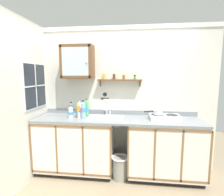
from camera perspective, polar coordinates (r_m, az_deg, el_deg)
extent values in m
plane|color=gray|center=(2.95, 1.06, -26.81)|extent=(5.73, 5.73, 0.00)
cube|color=silver|center=(3.13, 2.33, -0.02)|extent=(3.33, 0.05, 2.51)
cube|color=white|center=(3.17, 2.41, 22.00)|extent=(3.33, 0.02, 0.05)
cube|color=silver|center=(2.72, -30.11, -2.16)|extent=(0.05, 3.44, 2.51)
cube|color=black|center=(3.36, -11.29, -21.49)|extent=(1.25, 0.55, 0.08)
cube|color=silver|center=(3.14, -11.69, -14.29)|extent=(1.27, 0.61, 0.85)
cube|color=brown|center=(2.74, -13.98, -9.12)|extent=(1.27, 0.01, 0.03)
cube|color=brown|center=(3.04, -13.49, -22.98)|extent=(1.27, 0.01, 0.03)
cube|color=brown|center=(3.14, -25.07, -14.87)|extent=(0.02, 0.01, 0.78)
cube|color=brown|center=(2.95, -17.76, -16.00)|extent=(0.02, 0.01, 0.78)
cube|color=brown|center=(2.81, -9.48, -16.96)|extent=(0.02, 0.01, 0.78)
cube|color=brown|center=(2.73, -0.46, -17.62)|extent=(0.02, 0.01, 0.78)
cube|color=black|center=(3.27, 16.43, -22.57)|extent=(1.14, 0.55, 0.08)
cube|color=silver|center=(3.04, 16.86, -15.22)|extent=(1.16, 0.61, 0.85)
cube|color=brown|center=(2.62, 18.37, -10.03)|extent=(1.16, 0.01, 0.03)
cube|color=brown|center=(2.94, 17.70, -24.33)|extent=(1.16, 0.01, 0.03)
cube|color=brown|center=(2.71, 5.31, -17.82)|extent=(0.02, 0.01, 0.78)
cube|color=brown|center=(2.73, 13.85, -17.82)|extent=(0.02, 0.01, 0.78)
cube|color=brown|center=(2.80, 22.09, -17.46)|extent=(0.02, 0.01, 0.78)
cube|color=brown|center=(2.93, 29.72, -16.82)|extent=(0.02, 0.01, 0.78)
cube|color=gray|center=(2.86, 1.78, -7.02)|extent=(2.69, 0.64, 0.03)
cube|color=gray|center=(3.14, 2.26, -4.69)|extent=(2.69, 0.02, 0.08)
cube|color=silver|center=(2.90, -2.12, -6.40)|extent=(0.60, 0.38, 0.01)
cube|color=slate|center=(2.93, -2.11, -8.65)|extent=(0.51, 0.30, 0.01)
cube|color=slate|center=(3.06, -1.67, -6.90)|extent=(0.51, 0.01, 0.12)
cube|color=slate|center=(2.77, -2.62, -8.47)|extent=(0.51, 0.01, 0.12)
cylinder|color=#4C4C51|center=(2.93, -2.11, -8.69)|extent=(0.04, 0.04, 0.01)
cylinder|color=silver|center=(3.10, -1.74, -5.37)|extent=(0.05, 0.05, 0.02)
cylinder|color=silver|center=(3.08, -1.75, -3.54)|extent=(0.02, 0.02, 0.18)
torus|color=silver|center=(2.97, -2.01, -2.19)|extent=(0.20, 0.02, 0.20)
cylinder|color=silver|center=(3.08, -0.64, -4.81)|extent=(0.02, 0.02, 0.06)
cube|color=silver|center=(2.92, 16.96, -6.08)|extent=(0.47, 0.33, 0.06)
cylinder|color=#2D2D2D|center=(2.92, 14.70, -5.31)|extent=(0.19, 0.19, 0.01)
cylinder|color=#2D2D2D|center=(2.96, 19.08, -5.30)|extent=(0.19, 0.19, 0.01)
cylinder|color=black|center=(2.76, 15.16, -6.81)|extent=(0.03, 0.02, 0.03)
cylinder|color=black|center=(2.81, 19.81, -6.78)|extent=(0.03, 0.02, 0.03)
cylinder|color=silver|center=(2.91, 14.72, -4.57)|extent=(0.16, 0.16, 0.07)
torus|color=silver|center=(2.91, 14.74, -3.89)|extent=(0.16, 0.16, 0.01)
cylinder|color=black|center=(2.84, 12.01, -4.31)|extent=(0.15, 0.08, 0.02)
cylinder|color=gold|center=(2.94, -11.04, -4.41)|extent=(0.06, 0.06, 0.21)
cone|color=gold|center=(2.91, -11.10, -2.16)|extent=(0.06, 0.06, 0.03)
cylinder|color=white|center=(2.91, -11.11, -1.69)|extent=(0.03, 0.03, 0.02)
cylinder|color=#3F8CCC|center=(2.94, -11.03, -4.79)|extent=(0.06, 0.06, 0.06)
cylinder|color=#8CB7E0|center=(2.84, -9.42, -4.28)|extent=(0.07, 0.07, 0.25)
cone|color=#8CB7E0|center=(2.82, -9.48, -1.41)|extent=(0.07, 0.07, 0.03)
cylinder|color=#262626|center=(2.81, -9.49, -0.88)|extent=(0.03, 0.03, 0.02)
cylinder|color=#3F8CCC|center=(2.84, -9.43, -3.87)|extent=(0.08, 0.08, 0.07)
cylinder|color=teal|center=(3.11, -13.26, -3.89)|extent=(0.06, 0.06, 0.20)
cone|color=teal|center=(3.09, -13.32, -1.85)|extent=(0.06, 0.06, 0.03)
cylinder|color=#262626|center=(3.09, -13.34, -1.42)|extent=(0.03, 0.03, 0.02)
cylinder|color=#4C9959|center=(3.12, -13.26, -4.02)|extent=(0.06, 0.06, 0.05)
cylinder|color=silver|center=(2.95, -13.40, -4.82)|extent=(0.08, 0.08, 0.17)
cone|color=silver|center=(2.93, -13.46, -2.90)|extent=(0.08, 0.08, 0.04)
cylinder|color=red|center=(2.93, -13.48, -2.36)|extent=(0.04, 0.04, 0.02)
cylinder|color=#3F8CCC|center=(2.95, -13.40, -4.89)|extent=(0.08, 0.08, 0.05)
cylinder|color=#4CB266|center=(3.01, -8.33, -3.61)|extent=(0.08, 0.08, 0.25)
cone|color=#4CB266|center=(2.99, -8.39, -0.92)|extent=(0.07, 0.07, 0.03)
cylinder|color=red|center=(2.98, -8.40, -0.40)|extent=(0.03, 0.03, 0.02)
cylinder|color=#3F8CCC|center=(3.01, -8.33, -3.75)|extent=(0.08, 0.08, 0.07)
cylinder|color=white|center=(3.04, -10.54, -3.89)|extent=(0.06, 0.06, 0.22)
cone|color=white|center=(3.02, -10.60, -1.60)|extent=(0.06, 0.06, 0.03)
cylinder|color=white|center=(3.01, -10.61, -1.15)|extent=(0.03, 0.03, 0.02)
cylinder|color=#D84C3F|center=(3.04, -10.55, -3.68)|extent=(0.06, 0.06, 0.06)
cylinder|color=white|center=(2.92, -10.43, -5.61)|extent=(0.08, 0.08, 0.09)
torus|color=white|center=(2.91, -9.55, -5.52)|extent=(0.07, 0.02, 0.06)
cube|color=brown|center=(3.09, -11.23, 11.54)|extent=(0.55, 0.26, 0.56)
cube|color=silver|center=(2.96, -12.05, 11.70)|extent=(0.45, 0.01, 0.46)
cube|color=brown|center=(3.05, -16.53, 11.44)|extent=(0.04, 0.01, 0.53)
cube|color=brown|center=(2.89, -7.34, 11.91)|extent=(0.04, 0.01, 0.53)
cube|color=brown|center=(2.99, -12.20, 16.56)|extent=(0.51, 0.01, 0.05)
cube|color=brown|center=(2.95, -11.92, 6.78)|extent=(0.51, 0.01, 0.05)
sphere|color=olive|center=(2.89, -8.47, 11.33)|extent=(0.02, 0.02, 0.02)
cube|color=brown|center=(3.00, 2.53, 5.91)|extent=(0.76, 0.14, 0.02)
cube|color=brown|center=(3.11, -3.86, 4.81)|extent=(0.02, 0.03, 0.10)
cube|color=brown|center=(3.06, 9.18, 4.69)|extent=(0.02, 0.03, 0.10)
cylinder|color=gold|center=(3.04, -2.67, 7.04)|extent=(0.05, 0.05, 0.09)
cylinder|color=white|center=(3.04, -2.67, 8.07)|extent=(0.05, 0.05, 0.02)
cylinder|color=#4C3326|center=(3.03, 0.71, 7.02)|extent=(0.05, 0.05, 0.09)
cylinder|color=yellow|center=(3.03, 0.71, 8.04)|extent=(0.05, 0.05, 0.02)
cylinder|color=brown|center=(3.00, 3.89, 6.80)|extent=(0.04, 0.04, 0.07)
cylinder|color=yellow|center=(3.00, 3.90, 7.62)|extent=(0.05, 0.05, 0.02)
cylinder|color=#598C3F|center=(2.99, 7.53, 6.66)|extent=(0.04, 0.04, 0.06)
cylinder|color=black|center=(2.99, 7.54, 7.38)|extent=(0.04, 0.04, 0.02)
cube|color=silver|center=(3.12, -2.34, 0.67)|extent=(0.17, 0.01, 0.23)
cube|color=#262626|center=(3.12, -2.34, -0.26)|extent=(0.14, 0.00, 0.04)
cylinder|color=#262626|center=(3.11, -2.35, 1.18)|extent=(0.07, 0.00, 0.07)
cube|color=#262D38|center=(3.14, -23.80, 3.65)|extent=(0.01, 0.60, 0.71)
cube|color=white|center=(3.14, -23.96, 3.64)|extent=(0.02, 0.64, 0.75)
cube|color=white|center=(3.14, -23.71, 3.65)|extent=(0.01, 0.02, 0.71)
cube|color=white|center=(3.14, -23.71, 3.65)|extent=(0.01, 0.60, 0.02)
cylinder|color=gray|center=(3.01, 2.64, -21.99)|extent=(0.25, 0.25, 0.36)
torus|color=white|center=(2.93, 2.67, -18.94)|extent=(0.28, 0.28, 0.02)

